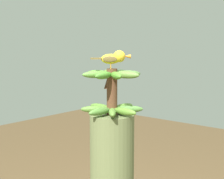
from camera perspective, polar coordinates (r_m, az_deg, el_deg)
name	(u,v)px	position (r m, az deg, el deg)	size (l,w,h in m)	color
banana_bunch	(112,92)	(1.70, -0.02, -0.36)	(0.32, 0.32, 0.24)	brown
perched_bird	(115,58)	(1.68, 0.44, 5.42)	(0.16, 0.16, 0.09)	#C68933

